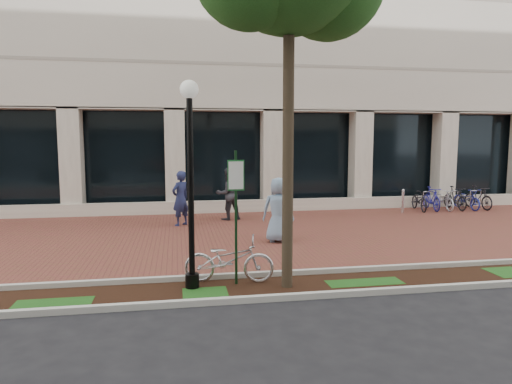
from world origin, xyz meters
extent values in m
plane|color=black|center=(0.00, 0.00, 0.00)|extent=(120.00, 120.00, 0.00)
cube|color=brown|center=(0.00, 0.00, 0.01)|extent=(40.00, 9.00, 0.01)
cube|color=black|center=(0.00, -5.25, 0.01)|extent=(40.00, 1.50, 0.01)
cube|color=beige|center=(0.00, -4.50, 0.06)|extent=(40.00, 0.12, 0.12)
cube|color=beige|center=(0.00, -6.00, 0.06)|extent=(40.00, 0.12, 0.12)
cube|color=beige|center=(0.00, 10.50, 10.10)|extent=(40.00, 12.00, 11.80)
cube|color=black|center=(0.00, 5.60, 2.10)|extent=(40.00, 0.15, 4.20)
cube|color=beige|center=(0.00, 4.50, 0.25)|extent=(40.00, 0.25, 0.50)
cube|color=beige|center=(0.00, 4.90, 2.10)|extent=(0.80, 0.80, 4.20)
cube|color=#153C1C|center=(-0.77, -4.90, 1.38)|extent=(0.05, 0.05, 2.77)
cube|color=#1A682B|center=(-0.77, -4.93, 2.27)|extent=(0.34, 0.02, 0.62)
cube|color=white|center=(-0.77, -4.95, 2.27)|extent=(0.30, 0.01, 0.56)
cylinder|color=black|center=(-1.68, -4.99, 0.15)|extent=(0.28, 0.28, 0.30)
cylinder|color=black|center=(-1.68, -4.99, 1.90)|extent=(0.12, 0.12, 3.80)
sphere|color=silver|center=(-1.68, -4.99, 3.94)|extent=(0.36, 0.36, 0.36)
cylinder|color=#463A28|center=(0.22, -5.25, 2.48)|extent=(0.22, 0.22, 4.96)
imported|color=silver|center=(-0.90, -4.75, 0.49)|extent=(1.96, 0.99, 0.98)
imported|color=#1E244B|center=(-1.83, 1.89, 0.96)|extent=(0.83, 0.80, 1.92)
imported|color=#2B2A30|center=(-0.07, 2.77, 0.98)|extent=(1.13, 0.99, 1.95)
imported|color=#7B9AB8|center=(0.95, -1.20, 0.95)|extent=(1.04, 0.79, 1.91)
cylinder|color=silver|center=(7.11, 3.07, 0.45)|extent=(0.11, 0.11, 0.89)
sphere|color=silver|center=(7.11, 3.07, 0.94)|extent=(0.12, 0.12, 0.12)
imported|color=black|center=(8.14, 3.58, 0.45)|extent=(0.89, 1.79, 0.90)
imported|color=#24229C|center=(8.69, 3.58, 0.50)|extent=(0.67, 1.71, 1.00)
imported|color=silver|center=(9.24, 3.58, 0.45)|extent=(0.72, 1.75, 0.90)
imported|color=black|center=(9.79, 3.58, 0.50)|extent=(0.50, 1.67, 1.00)
imported|color=navy|center=(10.34, 3.58, 0.45)|extent=(0.66, 1.74, 0.90)
imported|color=black|center=(10.89, 3.58, 0.50)|extent=(0.61, 1.70, 1.00)
cylinder|color=silver|center=(9.51, 3.58, 0.40)|extent=(0.04, 0.04, 0.80)
camera|label=1|loc=(-1.95, -14.01, 2.98)|focal=32.00mm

